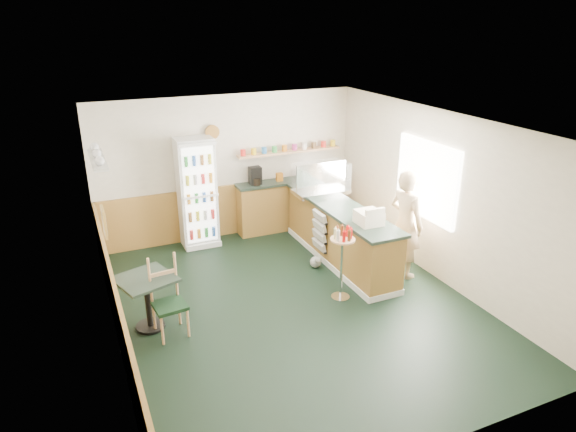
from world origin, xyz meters
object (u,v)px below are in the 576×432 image
cash_register (369,217)px  cafe_chair (167,294)px  cafe_table (147,293)px  drinks_fridge (197,193)px  shopkeeper (406,224)px  display_case (321,179)px  condiment_stand (342,252)px

cash_register → cafe_chair: size_ratio=0.34×
cash_register → cafe_table: size_ratio=0.43×
drinks_fridge → shopkeeper: size_ratio=1.12×
display_case → shopkeeper: bearing=-66.6°
shopkeeper → cafe_chair: (-3.86, -0.10, -0.32)m
display_case → cafe_chair: display_case is taller
display_case → cash_register: bearing=-90.0°
cash_register → display_case: bearing=91.1°
condiment_stand → cafe_chair: condiment_stand is taller
shopkeeper → condiment_stand: (-1.31, -0.27, -0.13)m
display_case → condiment_stand: 2.05m
display_case → cafe_chair: (-3.16, -1.72, -0.71)m
cash_register → cafe_table: (-3.40, 0.07, -0.57)m
display_case → shopkeeper: shopkeeper is taller
condiment_stand → shopkeeper: bearing=11.6°
drinks_fridge → cash_register: size_ratio=5.35×
cafe_chair → cafe_table: bearing=135.7°
cash_register → cafe_chair: 3.21m
shopkeeper → cafe_table: (-4.10, 0.08, -0.36)m
drinks_fridge → cafe_table: size_ratio=2.28×
drinks_fridge → shopkeeper: bearing=-42.8°
drinks_fridge → cafe_chair: size_ratio=1.83×
shopkeeper → condiment_stand: 1.34m
shopkeeper → cafe_table: 4.12m
shopkeeper → cafe_chair: size_ratio=1.63×
display_case → cash_register: 1.62m
drinks_fridge → cash_register: bearing=-51.0°
display_case → cafe_table: display_case is taller
cafe_table → cafe_chair: size_ratio=0.80×
condiment_stand → cafe_chair: bearing=176.3°
drinks_fridge → cafe_chair: 2.91m
display_case → cash_register: display_case is taller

